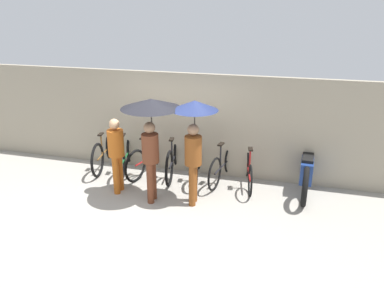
{
  "coord_description": "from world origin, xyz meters",
  "views": [
    {
      "loc": [
        2.43,
        -5.77,
        3.6
      ],
      "look_at": [
        0.58,
        1.0,
        1.0
      ],
      "focal_mm": 35.0,
      "sensor_mm": 36.0,
      "label": 1
    }
  ],
  "objects_px": {
    "parked_bicycle_3": "(173,158)",
    "pedestrian_trailing": "(194,128)",
    "parked_bicycle_0": "(105,151)",
    "parked_bicycle_4": "(198,163)",
    "pedestrian_leading": "(116,151)",
    "parked_bicycle_6": "(249,169)",
    "parked_bicycle_2": "(150,157)",
    "parked_bicycle_5": "(223,164)",
    "motorcycle": "(307,170)",
    "pedestrian_center": "(151,119)",
    "parked_bicycle_1": "(126,155)"
  },
  "relations": [
    {
      "from": "parked_bicycle_3",
      "to": "pedestrian_trailing",
      "type": "distance_m",
      "value": 1.71
    },
    {
      "from": "parked_bicycle_0",
      "to": "parked_bicycle_4",
      "type": "relative_size",
      "value": 1.12
    },
    {
      "from": "pedestrian_leading",
      "to": "pedestrian_trailing",
      "type": "xyz_separation_m",
      "value": [
        1.59,
        0.01,
        0.61
      ]
    },
    {
      "from": "parked_bicycle_4",
      "to": "parked_bicycle_6",
      "type": "bearing_deg",
      "value": -102.9
    },
    {
      "from": "parked_bicycle_2",
      "to": "parked_bicycle_6",
      "type": "xyz_separation_m",
      "value": [
        2.25,
        -0.04,
        -0.03
      ]
    },
    {
      "from": "parked_bicycle_6",
      "to": "pedestrian_trailing",
      "type": "xyz_separation_m",
      "value": [
        -0.93,
        -0.99,
        1.16
      ]
    },
    {
      "from": "parked_bicycle_0",
      "to": "parked_bicycle_5",
      "type": "distance_m",
      "value": 2.82
    },
    {
      "from": "parked_bicycle_2",
      "to": "motorcycle",
      "type": "bearing_deg",
      "value": -75.4
    },
    {
      "from": "parked_bicycle_2",
      "to": "parked_bicycle_3",
      "type": "distance_m",
      "value": 0.56
    },
    {
      "from": "parked_bicycle_3",
      "to": "pedestrian_center",
      "type": "height_order",
      "value": "pedestrian_center"
    },
    {
      "from": "parked_bicycle_1",
      "to": "pedestrian_trailing",
      "type": "distance_m",
      "value": 2.42
    },
    {
      "from": "parked_bicycle_3",
      "to": "pedestrian_trailing",
      "type": "xyz_separation_m",
      "value": [
        0.76,
        -1.06,
        1.11
      ]
    },
    {
      "from": "parked_bicycle_0",
      "to": "pedestrian_leading",
      "type": "bearing_deg",
      "value": -151.17
    },
    {
      "from": "parked_bicycle_1",
      "to": "motorcycle",
      "type": "xyz_separation_m",
      "value": [
        3.98,
        0.09,
        0.06
      ]
    },
    {
      "from": "motorcycle",
      "to": "parked_bicycle_3",
      "type": "bearing_deg",
      "value": 93.35
    },
    {
      "from": "parked_bicycle_3",
      "to": "parked_bicycle_4",
      "type": "xyz_separation_m",
      "value": [
        0.56,
        -0.01,
        -0.05
      ]
    },
    {
      "from": "parked_bicycle_6",
      "to": "pedestrian_leading",
      "type": "relative_size",
      "value": 1.03
    },
    {
      "from": "parked_bicycle_2",
      "to": "motorcycle",
      "type": "xyz_separation_m",
      "value": [
        3.42,
        0.06,
        0.05
      ]
    },
    {
      "from": "parked_bicycle_3",
      "to": "parked_bicycle_5",
      "type": "relative_size",
      "value": 1.11
    },
    {
      "from": "parked_bicycle_6",
      "to": "parked_bicycle_1",
      "type": "bearing_deg",
      "value": 78.76
    },
    {
      "from": "parked_bicycle_4",
      "to": "parked_bicycle_2",
      "type": "bearing_deg",
      "value": 81.26
    },
    {
      "from": "parked_bicycle_3",
      "to": "parked_bicycle_4",
      "type": "distance_m",
      "value": 0.56
    },
    {
      "from": "pedestrian_center",
      "to": "parked_bicycle_4",
      "type": "bearing_deg",
      "value": 58.7
    },
    {
      "from": "parked_bicycle_0",
      "to": "pedestrian_trailing",
      "type": "relative_size",
      "value": 0.9
    },
    {
      "from": "parked_bicycle_6",
      "to": "parked_bicycle_2",
      "type": "bearing_deg",
      "value": 77.99
    },
    {
      "from": "parked_bicycle_3",
      "to": "pedestrian_trailing",
      "type": "relative_size",
      "value": 0.92
    },
    {
      "from": "parked_bicycle_1",
      "to": "motorcycle",
      "type": "distance_m",
      "value": 3.99
    },
    {
      "from": "parked_bicycle_2",
      "to": "pedestrian_leading",
      "type": "distance_m",
      "value": 1.2
    },
    {
      "from": "motorcycle",
      "to": "pedestrian_trailing",
      "type": "bearing_deg",
      "value": 120.19
    },
    {
      "from": "parked_bicycle_4",
      "to": "motorcycle",
      "type": "xyz_separation_m",
      "value": [
        2.3,
        0.04,
        0.08
      ]
    },
    {
      "from": "parked_bicycle_0",
      "to": "parked_bicycle_2",
      "type": "xyz_separation_m",
      "value": [
        1.13,
        -0.03,
        -0.02
      ]
    },
    {
      "from": "parked_bicycle_0",
      "to": "parked_bicycle_5",
      "type": "xyz_separation_m",
      "value": [
        2.81,
        0.01,
        -0.02
      ]
    },
    {
      "from": "parked_bicycle_3",
      "to": "pedestrian_center",
      "type": "distance_m",
      "value": 1.69
    },
    {
      "from": "parked_bicycle_0",
      "to": "parked_bicycle_2",
      "type": "relative_size",
      "value": 1.04
    },
    {
      "from": "parked_bicycle_1",
      "to": "pedestrian_leading",
      "type": "relative_size",
      "value": 1.11
    },
    {
      "from": "parked_bicycle_2",
      "to": "pedestrian_leading",
      "type": "bearing_deg",
      "value": 178.76
    },
    {
      "from": "pedestrian_center",
      "to": "motorcycle",
      "type": "bearing_deg",
      "value": 18.68
    },
    {
      "from": "parked_bicycle_3",
      "to": "pedestrian_leading",
      "type": "xyz_separation_m",
      "value": [
        -0.84,
        -1.07,
        0.5
      ]
    },
    {
      "from": "parked_bicycle_6",
      "to": "pedestrian_center",
      "type": "height_order",
      "value": "pedestrian_center"
    },
    {
      "from": "parked_bicycle_3",
      "to": "parked_bicycle_6",
      "type": "xyz_separation_m",
      "value": [
        1.69,
        -0.07,
        -0.05
      ]
    },
    {
      "from": "parked_bicycle_0",
      "to": "parked_bicycle_4",
      "type": "distance_m",
      "value": 2.25
    },
    {
      "from": "parked_bicycle_3",
      "to": "pedestrian_center",
      "type": "xyz_separation_m",
      "value": [
        -0.04,
        -1.16,
        1.23
      ]
    },
    {
      "from": "parked_bicycle_0",
      "to": "pedestrian_leading",
      "type": "distance_m",
      "value": 1.45
    },
    {
      "from": "parked_bicycle_3",
      "to": "pedestrian_trailing",
      "type": "bearing_deg",
      "value": -152.94
    },
    {
      "from": "parked_bicycle_5",
      "to": "pedestrian_center",
      "type": "xyz_separation_m",
      "value": [
        -1.17,
        -1.16,
        1.26
      ]
    },
    {
      "from": "parked_bicycle_0",
      "to": "pedestrian_center",
      "type": "xyz_separation_m",
      "value": [
        1.64,
        -1.15,
        1.24
      ]
    },
    {
      "from": "parked_bicycle_0",
      "to": "parked_bicycle_1",
      "type": "bearing_deg",
      "value": -105.32
    },
    {
      "from": "pedestrian_center",
      "to": "parked_bicycle_6",
      "type": "bearing_deg",
      "value": 28.66
    },
    {
      "from": "parked_bicycle_4",
      "to": "motorcycle",
      "type": "relative_size",
      "value": 0.74
    },
    {
      "from": "parked_bicycle_5",
      "to": "pedestrian_center",
      "type": "distance_m",
      "value": 2.07
    }
  ]
}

